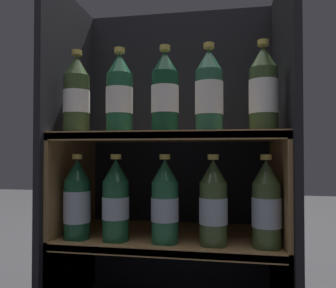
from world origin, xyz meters
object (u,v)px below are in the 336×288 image
bottle_lower_front_0 (77,201)px  bottle_lower_front_1 (116,202)px  bottle_lower_front_3 (213,205)px  bottle_upper_front_1 (119,95)px  bottle_lower_front_2 (163,203)px  bottle_upper_front_2 (165,94)px  bottle_upper_front_0 (76,96)px  bottle_upper_front_4 (263,91)px  bottle_lower_front_4 (266,206)px  bottle_upper_front_3 (209,93)px

bottle_lower_front_0 → bottle_lower_front_1: same height
bottle_lower_front_0 → bottle_lower_front_3: same height
bottle_upper_front_1 → bottle_lower_front_2: 0.33m
bottle_upper_front_1 → bottle_lower_front_2: (0.13, -0.00, -0.30)m
bottle_upper_front_2 → bottle_upper_front_1: bearing=180.0°
bottle_upper_front_2 → bottle_lower_front_2: bottle_upper_front_2 is taller
bottle_lower_front_0 → bottle_upper_front_0: bearing=180.0°
bottle_lower_front_0 → bottle_lower_front_2: same height
bottle_upper_front_4 → bottle_lower_front_4: size_ratio=1.00×
bottle_lower_front_1 → bottle_lower_front_2: 0.14m
bottle_upper_front_1 → bottle_lower_front_4: 0.51m
bottle_lower_front_3 → bottle_lower_front_0: bearing=180.0°
bottle_lower_front_3 → bottle_upper_front_3: bearing=180.0°
bottle_upper_front_1 → bottle_lower_front_0: (-0.13, -0.00, -0.31)m
bottle_upper_front_4 → bottle_lower_front_4: bearing=0.0°
bottle_lower_front_2 → bottle_lower_front_3: same height
bottle_lower_front_0 → bottle_lower_front_4: same height
bottle_upper_front_2 → bottle_upper_front_4: same height
bottle_lower_front_3 → bottle_upper_front_2: bearing=180.0°
bottle_upper_front_0 → bottle_upper_front_2: 0.26m
bottle_upper_front_4 → bottle_lower_front_2: (-0.27, 0.00, -0.30)m
bottle_upper_front_3 → bottle_lower_front_1: bottle_upper_front_3 is taller
bottle_upper_front_1 → bottle_upper_front_2: bearing=0.0°
bottle_lower_front_2 → bottle_upper_front_2: bearing=0.0°
bottle_upper_front_3 → bottle_upper_front_4: size_ratio=1.00×
bottle_upper_front_0 → bottle_lower_front_4: size_ratio=1.00×
bottle_upper_front_2 → bottle_lower_front_0: bearing=-180.0°
bottle_upper_front_3 → bottle_lower_front_3: 0.30m
bottle_upper_front_0 → bottle_upper_front_1: 0.13m
bottle_lower_front_0 → bottle_lower_front_3: (0.39, 0.00, 0.00)m
bottle_lower_front_3 → bottle_lower_front_4: bearing=0.0°
bottle_upper_front_2 → bottle_upper_front_3: 0.12m
bottle_lower_front_0 → bottle_lower_front_1: size_ratio=1.00×
bottle_upper_front_1 → bottle_lower_front_4: bearing=-0.0°
bottle_upper_front_4 → bottle_lower_front_1: bottle_upper_front_4 is taller
bottle_upper_front_1 → bottle_lower_front_2: size_ratio=1.00×
bottle_upper_front_1 → bottle_upper_front_0: bearing=180.0°
bottle_upper_front_2 → bottle_upper_front_0: bearing=180.0°
bottle_upper_front_4 → bottle_lower_front_1: (-0.41, 0.00, -0.30)m
bottle_upper_front_2 → bottle_lower_front_0: (-0.26, -0.00, -0.31)m
bottle_upper_front_4 → bottle_lower_front_4: (0.01, 0.00, -0.30)m
bottle_lower_front_3 → bottle_upper_front_1: bearing=180.0°
bottle_upper_front_1 → bottle_upper_front_2: 0.13m
bottle_upper_front_3 → bottle_lower_front_2: (-0.13, 0.00, -0.30)m
bottle_upper_front_2 → bottle_lower_front_2: bearing=-180.0°
bottle_upper_front_0 → bottle_lower_front_3: size_ratio=1.00×
bottle_lower_front_2 → bottle_lower_front_3: (0.14, 0.00, -0.00)m
bottle_upper_front_3 → bottle_lower_front_3: bearing=0.0°
bottle_upper_front_1 → bottle_lower_front_3: (0.27, -0.00, -0.30)m
bottle_upper_front_1 → bottle_lower_front_2: bearing=-0.0°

